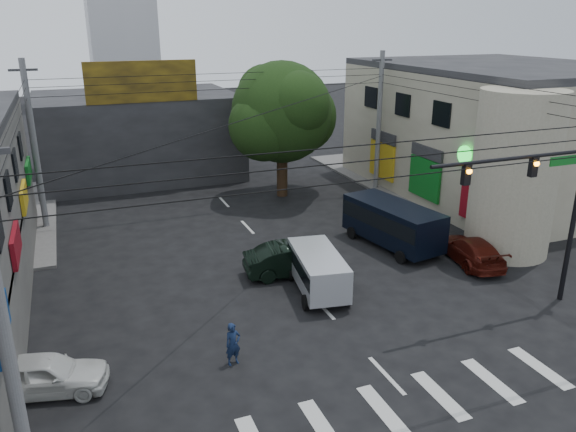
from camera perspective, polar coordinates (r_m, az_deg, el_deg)
ground at (r=21.50m, az=5.78°, el=-11.54°), size 160.00×160.00×0.00m
sidewalk_far_right at (r=44.83m, az=15.94°, el=4.40°), size 16.00×16.00×0.15m
building_right at (r=40.27m, az=20.72°, el=8.02°), size 14.00×18.00×8.00m
corner_column at (r=29.15m, az=22.00°, el=3.98°), size 4.00×4.00×8.00m
building_far at (r=43.32m, az=-15.04°, el=7.96°), size 14.00×10.00×6.00m
billboard at (r=37.89m, az=-14.65°, el=13.06°), size 7.00×0.30×2.60m
street_tree at (r=36.08m, az=-0.62°, el=10.46°), size 6.40×6.40×8.70m
traffic_gantry at (r=23.35m, az=24.75°, el=2.20°), size 7.10×0.35×7.20m
utility_pole_near_left at (r=13.54m, az=-26.84°, el=-11.06°), size 0.32×0.32×9.20m
utility_pole_far_left at (r=32.99m, az=-24.34°, el=6.39°), size 0.32×0.32×9.20m
utility_pole_far_right at (r=38.13m, az=9.22°, el=9.36°), size 0.32×0.32×9.20m
dark_sedan at (r=25.50m, az=0.56°, el=-4.42°), size 2.61×4.84×1.47m
white_compact at (r=19.48m, az=-23.42°, el=-14.54°), size 3.29×4.47×1.28m
maroon_sedan at (r=28.14m, az=18.11°, el=-3.32°), size 3.42×5.03×1.27m
silver_minivan at (r=23.84m, az=3.05°, el=-5.80°), size 4.68×3.05×1.78m
navy_van at (r=29.00m, az=10.55°, el=-0.96°), size 6.31×3.98×2.24m
traffic_officer at (r=19.29m, az=-5.61°, el=-12.82°), size 0.69×0.57×1.51m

